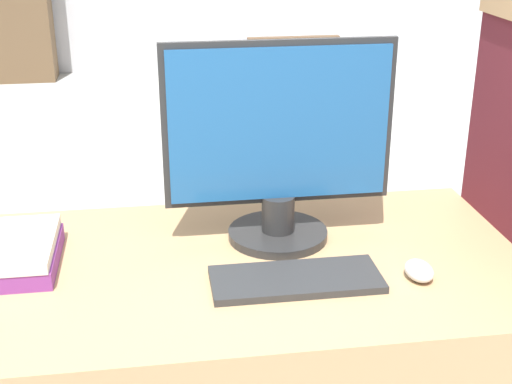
% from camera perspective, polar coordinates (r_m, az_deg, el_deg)
% --- Properties ---
extents(monitor, '(0.52, 0.23, 0.47)m').
position_cam_1_polar(monitor, '(1.61, 1.83, 3.82)').
color(monitor, '#282828').
rests_on(monitor, desk).
extents(keyboard, '(0.36, 0.15, 0.02)m').
position_cam_1_polar(keyboard, '(1.50, 3.22, -7.00)').
color(keyboard, '#2D2D2D').
rests_on(keyboard, desk).
extents(mouse, '(0.06, 0.08, 0.04)m').
position_cam_1_polar(mouse, '(1.55, 12.92, -6.14)').
color(mouse, silver).
rests_on(mouse, desk).
extents(book_stack, '(0.17, 0.25, 0.06)m').
position_cam_1_polar(book_stack, '(1.64, -18.53, -4.64)').
color(book_stack, '#7A3384').
rests_on(book_stack, desk).
extents(far_chair, '(0.44, 0.44, 0.91)m').
position_cam_1_polar(far_chair, '(3.42, 3.28, 5.22)').
color(far_chair, brown).
rests_on(far_chair, ground_plane).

